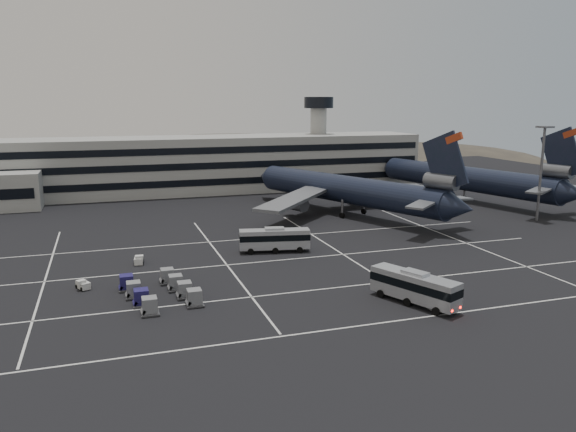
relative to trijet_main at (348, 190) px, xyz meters
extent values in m
plane|color=black|center=(-25.14, -31.63, -5.25)|extent=(260.00, 260.00, 0.00)
cube|color=silver|center=(-25.14, -53.63, -5.24)|extent=(90.00, 0.25, 0.01)
cube|color=silver|center=(-25.14, -41.63, -5.24)|extent=(90.00, 0.25, 0.01)
cube|color=silver|center=(-25.14, -27.63, -5.24)|extent=(90.00, 0.25, 0.01)
cube|color=silver|center=(-25.14, -13.63, -5.24)|extent=(90.00, 0.25, 0.01)
cube|color=silver|center=(-55.14, -25.63, -5.24)|extent=(0.25, 55.00, 0.01)
cube|color=silver|center=(-31.14, -25.63, -5.24)|extent=(0.25, 55.00, 0.01)
cube|color=silver|center=(-13.14, -25.63, -5.24)|extent=(0.25, 55.00, 0.01)
cube|color=silver|center=(8.86, -25.63, -5.24)|extent=(0.25, 55.00, 0.01)
cube|color=gray|center=(-25.14, 40.37, 1.75)|extent=(120.00, 18.00, 14.00)
cube|color=black|center=(-25.14, 31.32, -1.75)|extent=(118.00, 0.20, 1.60)
cube|color=black|center=(-25.14, 31.32, 2.25)|extent=(118.00, 0.20, 1.60)
cube|color=black|center=(-25.14, 31.32, 5.95)|extent=(118.00, 0.20, 1.60)
cylinder|color=gray|center=(9.86, 42.37, 5.75)|extent=(4.40, 4.40, 22.00)
cylinder|color=black|center=(9.86, 42.37, 17.25)|extent=(8.00, 8.00, 3.00)
ellipsoid|color=#38332B|center=(-85.14, 138.37, -15.75)|extent=(196.00, 140.00, 32.00)
ellipsoid|color=#38332B|center=(4.86, 138.37, -18.75)|extent=(252.00, 180.00, 44.00)
ellipsoid|color=#38332B|center=(84.86, 138.37, -14.25)|extent=(168.00, 120.00, 24.00)
cylinder|color=slate|center=(32.86, -16.63, 3.75)|extent=(0.50, 0.50, 18.00)
cube|color=slate|center=(32.86, -16.63, 12.85)|extent=(2.40, 2.40, 0.35)
cylinder|color=black|center=(-0.19, 0.47, -0.05)|extent=(23.40, 46.53, 5.60)
cone|color=black|center=(-10.13, 24.71, -0.05)|extent=(6.89, 6.29, 5.60)
cone|color=black|center=(9.87, -24.05, -0.05)|extent=(6.56, 6.54, 5.04)
cube|color=black|center=(8.54, -20.81, 7.35)|extent=(4.06, 8.95, 10.97)
cube|color=#AA3516|center=(9.11, -22.20, 11.55)|extent=(1.74, 3.20, 2.24)
cylinder|color=#595B60|center=(8.35, -20.35, 4.05)|extent=(4.78, 6.58, 2.70)
cube|color=slate|center=(4.27, -21.48, 0.55)|extent=(8.00, 6.87, 0.87)
cube|color=slate|center=(12.04, -18.29, 0.55)|extent=(7.96, 4.49, 0.87)
cube|color=slate|center=(-12.51, -2.43, -0.85)|extent=(19.59, 19.30, 1.75)
cylinder|color=#595B60|center=(-10.88, 1.49, -2.55)|extent=(4.59, 6.11, 2.70)
cube|color=slate|center=(10.61, 7.06, -0.85)|extent=(22.03, 5.62, 1.75)
cylinder|color=#595B60|center=(6.70, 8.70, -2.55)|extent=(4.59, 6.11, 2.70)
cylinder|color=slate|center=(-6.02, 14.68, -3.05)|extent=(0.44, 0.44, 3.00)
cylinder|color=black|center=(-6.02, 14.68, -4.70)|extent=(0.88, 1.21, 1.10)
cylinder|color=slate|center=(-2.39, -2.60, -3.05)|extent=(0.44, 0.44, 3.00)
cylinder|color=black|center=(-2.39, -2.60, -4.70)|extent=(0.88, 1.21, 1.10)
cylinder|color=slate|center=(3.53, -0.17, -3.05)|extent=(0.44, 0.44, 3.00)
cylinder|color=black|center=(3.53, -0.17, -4.70)|extent=(0.88, 1.21, 1.10)
cylinder|color=black|center=(32.91, 6.97, -0.05)|extent=(17.59, 47.85, 5.60)
cone|color=black|center=(26.26, 32.32, -0.05)|extent=(6.56, 5.77, 5.60)
cone|color=black|center=(39.63, -18.66, -0.05)|extent=(6.14, 6.11, 5.04)
cube|color=black|center=(38.74, -15.28, 7.35)|extent=(2.89, 9.29, 10.97)
cube|color=#AA3516|center=(39.12, -16.73, 11.55)|extent=(1.35, 3.26, 2.24)
cylinder|color=#595B60|center=(38.61, -14.79, 4.05)|extent=(4.13, 6.49, 2.70)
cube|color=slate|center=(34.42, -15.37, 0.55)|extent=(8.14, 6.23, 0.87)
cube|color=slate|center=(42.55, -13.24, 0.55)|extent=(7.65, 3.55, 0.87)
cylinder|color=slate|center=(32.91, 6.97, -3.05)|extent=(0.44, 0.44, 3.00)
cylinder|color=black|center=(32.91, 6.97, -4.70)|extent=(0.76, 1.19, 1.10)
cube|color=#A1A4AA|center=(-13.94, -49.60, -3.20)|extent=(6.68, 11.05, 2.99)
cube|color=black|center=(-13.94, -49.60, -2.85)|extent=(6.76, 11.13, 0.95)
cube|color=#A1A4AA|center=(-13.94, -49.60, -1.53)|extent=(2.66, 3.38, 0.35)
cylinder|color=black|center=(-13.54, -53.62, -4.77)|extent=(0.68, 1.01, 0.96)
cylinder|color=black|center=(-11.26, -52.62, -4.77)|extent=(0.68, 1.01, 0.96)
cylinder|color=black|center=(-15.08, -50.10, -4.77)|extent=(0.68, 1.01, 0.96)
cylinder|color=black|center=(-12.80, -49.10, -4.77)|extent=(0.68, 1.01, 0.96)
cylinder|color=black|center=(-16.62, -46.58, -4.77)|extent=(0.68, 1.01, 0.96)
cylinder|color=black|center=(-14.33, -45.58, -4.77)|extent=(0.68, 1.01, 0.96)
cube|color=#FF0C05|center=(-12.46, -54.97, -4.35)|extent=(0.26, 0.17, 0.22)
cube|color=#FF0C05|center=(-11.00, -54.33, -4.35)|extent=(0.26, 0.17, 0.22)
cube|color=#A1A4AA|center=(-22.58, -22.78, -3.24)|extent=(11.06, 4.50, 2.94)
cube|color=black|center=(-22.58, -22.78, -2.89)|extent=(11.13, 4.57, 0.93)
cube|color=#A1A4AA|center=(-22.58, -22.78, -1.59)|extent=(3.19, 2.11, 0.34)
cylinder|color=black|center=(-19.11, -24.72, -4.78)|extent=(0.98, 0.49, 0.94)
cylinder|color=black|center=(-18.64, -22.31, -4.78)|extent=(0.98, 0.49, 0.94)
cylinder|color=black|center=(-22.82, -23.98, -4.78)|extent=(0.98, 0.49, 0.94)
cylinder|color=black|center=(-22.34, -21.58, -4.78)|extent=(0.98, 0.49, 0.94)
cylinder|color=black|center=(-26.52, -23.25, -4.78)|extent=(0.98, 0.49, 0.94)
cylinder|color=black|center=(-26.04, -20.85, -4.78)|extent=(0.98, 0.49, 0.94)
cube|color=silver|center=(-43.00, -23.18, -4.70)|extent=(1.44, 2.30, 0.89)
cube|color=silver|center=(-43.06, -23.67, -4.11)|extent=(1.19, 1.01, 0.49)
cylinder|color=black|center=(-43.64, -23.90, -4.97)|extent=(0.28, 0.58, 0.55)
cylinder|color=black|center=(-42.56, -24.03, -4.97)|extent=(0.28, 0.58, 0.55)
cylinder|color=black|center=(-43.45, -22.33, -4.97)|extent=(0.28, 0.58, 0.55)
cylinder|color=black|center=(-42.37, -22.46, -4.97)|extent=(0.28, 0.58, 0.55)
cube|color=silver|center=(-50.28, -32.25, -4.74)|extent=(1.88, 2.31, 0.83)
cube|color=silver|center=(-50.08, -32.66, -4.19)|extent=(1.28, 1.19, 0.46)
cylinder|color=black|center=(-50.42, -33.13, -4.99)|extent=(0.41, 0.55, 0.52)
cylinder|color=black|center=(-49.50, -32.69, -4.99)|extent=(0.41, 0.55, 0.52)
cylinder|color=black|center=(-51.06, -31.80, -4.99)|extent=(0.41, 0.55, 0.52)
cylinder|color=black|center=(-50.14, -31.36, -4.99)|extent=(0.41, 0.55, 0.52)
cube|color=#2D2D30|center=(-43.11, -43.46, -5.08)|extent=(2.42, 2.66, 0.19)
cylinder|color=black|center=(-43.11, -43.46, -5.15)|extent=(0.10, 0.21, 0.21)
cube|color=gray|center=(-43.11, -43.46, -4.16)|extent=(1.92, 1.92, 1.66)
cube|color=#2D2D30|center=(-38.05, -42.33, -5.08)|extent=(2.42, 2.66, 0.19)
cylinder|color=black|center=(-38.05, -42.33, -5.15)|extent=(0.10, 0.21, 0.21)
cube|color=gray|center=(-38.05, -42.33, -4.16)|extent=(1.92, 1.92, 1.66)
cube|color=#2D2D30|center=(-43.79, -40.43, -5.08)|extent=(2.42, 2.66, 0.19)
cylinder|color=black|center=(-43.79, -40.43, -5.15)|extent=(0.10, 0.21, 0.21)
cube|color=#1C1751|center=(-43.79, -40.43, -4.16)|extent=(1.92, 1.92, 1.66)
cube|color=#2D2D30|center=(-38.72, -39.30, -5.08)|extent=(2.42, 2.66, 0.19)
cylinder|color=black|center=(-38.72, -39.30, -5.15)|extent=(0.10, 0.21, 0.21)
cube|color=gray|center=(-38.72, -39.30, -4.16)|extent=(1.92, 1.92, 1.66)
cube|color=#2D2D30|center=(-44.46, -37.39, -5.08)|extent=(2.42, 2.66, 0.19)
cylinder|color=black|center=(-44.46, -37.39, -5.15)|extent=(0.10, 0.21, 0.21)
cube|color=gray|center=(-44.46, -37.39, -4.16)|extent=(1.92, 1.92, 1.66)
cube|color=#2D2D30|center=(-39.40, -36.26, -5.08)|extent=(2.42, 2.66, 0.19)
cylinder|color=black|center=(-39.40, -36.26, -5.15)|extent=(0.10, 0.21, 0.21)
cube|color=gray|center=(-39.40, -36.26, -4.16)|extent=(1.92, 1.92, 1.66)
cube|color=#2D2D30|center=(-45.14, -34.35, -5.08)|extent=(2.42, 2.66, 0.19)
cylinder|color=black|center=(-45.14, -34.35, -5.15)|extent=(0.10, 0.21, 0.21)
cube|color=#1C1751|center=(-45.14, -34.35, -4.16)|extent=(1.92, 1.92, 1.66)
cube|color=#2D2D30|center=(-40.08, -33.22, -5.08)|extent=(2.42, 2.66, 0.19)
cylinder|color=black|center=(-40.08, -33.22, -5.15)|extent=(0.10, 0.21, 0.21)
cube|color=gray|center=(-40.08, -33.22, -4.16)|extent=(1.92, 1.92, 1.66)
camera|label=1|loc=(-46.85, -103.29, 17.65)|focal=35.00mm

